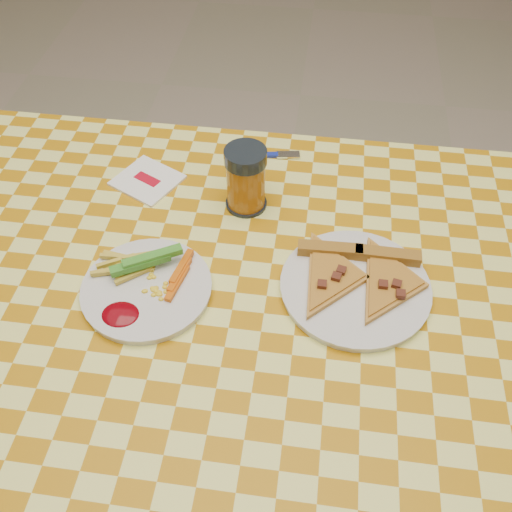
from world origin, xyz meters
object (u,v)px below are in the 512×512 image
Objects in this scene: table at (237,319)px; plate_left at (147,290)px; plate_right at (355,288)px; drink_glass at (246,179)px.

plate_left is at bearing -172.72° from table.
plate_right is at bearing 8.32° from plate_left.
table is 10.20× the size of drink_glass.
table is 5.31× the size of plate_right.
plate_left is 0.87× the size of plate_right.
plate_left is at bearing -171.68° from plate_right.
plate_left is (-0.14, -0.02, 0.08)m from table.
table is at bearing -170.90° from plate_right.
drink_glass is at bearing 138.96° from plate_right.
drink_glass reaches higher than plate_right.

